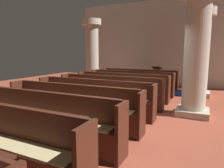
% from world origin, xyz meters
% --- Properties ---
extents(ground_plane, '(19.20, 19.20, 0.00)m').
position_xyz_m(ground_plane, '(0.00, 0.00, 0.00)').
color(ground_plane, '#9E4733').
extents(back_wall, '(10.00, 0.16, 4.50)m').
position_xyz_m(back_wall, '(0.00, 6.08, 2.25)').
color(back_wall, beige).
rests_on(back_wall, ground).
extents(pew_row_0, '(3.64, 0.47, 0.97)m').
position_xyz_m(pew_row_0, '(-0.90, 4.07, 0.52)').
color(pew_row_0, '#4C2316').
rests_on(pew_row_0, ground).
extents(pew_row_1, '(3.64, 0.46, 0.97)m').
position_xyz_m(pew_row_1, '(-0.90, 3.03, 0.52)').
color(pew_row_1, '#4C2316').
rests_on(pew_row_1, ground).
extents(pew_row_2, '(3.64, 0.46, 0.97)m').
position_xyz_m(pew_row_2, '(-0.90, 1.99, 0.52)').
color(pew_row_2, '#4C2316').
rests_on(pew_row_2, ground).
extents(pew_row_3, '(3.64, 0.47, 0.97)m').
position_xyz_m(pew_row_3, '(-0.90, 0.95, 0.52)').
color(pew_row_3, '#4C2316').
rests_on(pew_row_3, ground).
extents(pew_row_4, '(3.64, 0.46, 0.97)m').
position_xyz_m(pew_row_4, '(-0.90, -0.09, 0.52)').
color(pew_row_4, '#4C2316').
rests_on(pew_row_4, ground).
extents(pew_row_5, '(3.64, 0.46, 0.97)m').
position_xyz_m(pew_row_5, '(-0.90, -1.13, 0.52)').
color(pew_row_5, '#4C2316').
rests_on(pew_row_5, ground).
extents(pew_row_6, '(3.64, 0.47, 0.97)m').
position_xyz_m(pew_row_6, '(-0.90, -2.17, 0.52)').
color(pew_row_6, '#4C2316').
rests_on(pew_row_6, ground).
extents(pillar_aisle_side, '(0.98, 0.98, 3.45)m').
position_xyz_m(pillar_aisle_side, '(1.74, 3.85, 1.80)').
color(pillar_aisle_side, '#B6AD9A').
rests_on(pillar_aisle_side, ground).
extents(pillar_far_side, '(0.98, 0.98, 3.45)m').
position_xyz_m(pillar_far_side, '(-3.50, 4.21, 1.80)').
color(pillar_far_side, '#B6AD9A').
rests_on(pillar_far_side, ground).
extents(pillar_aisle_rear, '(0.93, 0.93, 3.45)m').
position_xyz_m(pillar_aisle_rear, '(1.74, 0.94, 1.80)').
color(pillar_aisle_rear, '#B6AD9A').
rests_on(pillar_aisle_rear, ground).
extents(lectern, '(0.48, 0.45, 1.08)m').
position_xyz_m(lectern, '(-0.28, 5.18, 0.45)').
color(lectern, '#492215').
rests_on(lectern, ground).
extents(kneeler_box_blue, '(0.44, 0.32, 0.24)m').
position_xyz_m(kneeler_box_blue, '(1.08, 3.52, 0.12)').
color(kneeler_box_blue, navy).
rests_on(kneeler_box_blue, ground).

